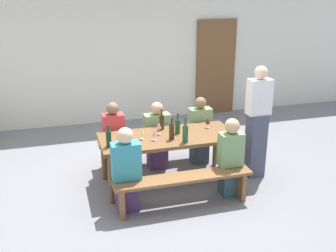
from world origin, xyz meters
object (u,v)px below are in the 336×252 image
object	(u,v)px
tasting_table	(168,141)
seated_guest_far_0	(114,140)
wine_bottle_0	(185,133)
wine_glass_1	(208,121)
wooden_door	(216,68)
bench_far	(156,143)
wine_glass_3	(154,133)
wine_bottle_3	(172,131)
seated_guest_far_1	(157,137)
wine_glass_0	(142,131)
wine_bottle_2	(109,138)
wine_bottle_4	(162,122)
standing_host	(257,124)
seated_guest_far_2	(200,132)
wine_glass_2	(159,126)
seated_guest_near_0	(126,172)
seated_guest_near_1	(230,158)
bench_near	(183,183)
wine_bottle_1	(178,126)

from	to	relation	value
tasting_table	seated_guest_far_0	bearing A→B (deg)	140.53
wine_bottle_0	wine_glass_1	size ratio (longest dim) A/B	2.19
wooden_door	bench_far	bearing A→B (deg)	-130.89
wine_glass_3	wine_bottle_3	bearing A→B (deg)	-6.31
wine_bottle_0	seated_guest_far_1	size ratio (longest dim) A/B	0.32
wine_glass_0	wine_bottle_0	bearing A→B (deg)	-26.74
wine_glass_3	seated_guest_far_0	distance (m)	0.89
wine_bottle_2	wine_bottle_4	xyz separation A→B (m)	(0.87, 0.47, 0.00)
wine_bottle_4	standing_host	world-z (taller)	standing_host
seated_guest_far_2	wine_glass_2	bearing A→B (deg)	-59.84
seated_guest_far_0	standing_host	bearing A→B (deg)	71.16
wine_bottle_3	wine_glass_2	size ratio (longest dim) A/B	1.69
wine_bottle_2	seated_guest_far_0	bearing A→B (deg)	76.67
seated_guest_far_2	wine_bottle_2	bearing A→B (deg)	-64.76
bench_far	seated_guest_far_1	xyz separation A→B (m)	(-0.01, -0.15, 0.16)
wine_glass_1	seated_guest_near_0	world-z (taller)	seated_guest_near_0
wooden_door	tasting_table	distance (m)	3.64
seated_guest_near_1	seated_guest_far_0	xyz separation A→B (m)	(-1.43, 1.16, -0.00)
wine_glass_0	wine_bottle_3	bearing A→B (deg)	-16.79
wine_bottle_3	wine_glass_2	world-z (taller)	wine_bottle_3
wine_bottle_3	seated_guest_near_1	world-z (taller)	seated_guest_near_1
seated_guest_near_0	seated_guest_far_0	bearing A→B (deg)	-1.21
tasting_table	wine_glass_3	bearing A→B (deg)	-152.85
bench_far	wine_glass_0	xyz separation A→B (m)	(-0.39, -0.75, 0.51)
standing_host	bench_near	bearing A→B (deg)	23.96
wine_glass_2	wine_bottle_3	bearing A→B (deg)	-63.79
wine_glass_0	wine_glass_2	distance (m)	0.31
wooden_door	wine_bottle_2	world-z (taller)	wooden_door
standing_host	bench_far	bearing A→B (deg)	-32.13
wine_bottle_4	seated_guest_far_2	bearing A→B (deg)	21.02
tasting_table	seated_guest_far_2	distance (m)	0.93
tasting_table	wine_bottle_1	bearing A→B (deg)	21.31
wooden_door	bench_near	distance (m)	4.31
wine_bottle_2	seated_guest_near_1	xyz separation A→B (m)	(1.61, -0.41, -0.32)
wine_bottle_1	wine_glass_2	size ratio (longest dim) A/B	1.61
seated_guest_near_0	seated_guest_far_2	bearing A→B (deg)	-51.20
bench_far	seated_guest_far_1	bearing A→B (deg)	-94.66
wine_glass_3	tasting_table	bearing A→B (deg)	27.15
seated_guest_far_2	wine_bottle_0	bearing A→B (deg)	-32.03
wine_bottle_0	seated_guest_far_1	xyz separation A→B (m)	(-0.17, 0.88, -0.37)
wine_bottle_1	seated_guest_near_0	world-z (taller)	seated_guest_near_0
wine_glass_0	seated_guest_far_2	bearing A→B (deg)	28.78
bench_near	seated_guest_near_1	xyz separation A→B (m)	(0.73, 0.15, 0.20)
bench_far	standing_host	world-z (taller)	standing_host
wine_bottle_2	wine_glass_2	size ratio (longest dim) A/B	1.64
tasting_table	wine_glass_1	bearing A→B (deg)	12.90
bench_near	seated_guest_far_0	bearing A→B (deg)	118.25
bench_far	wine_bottle_1	xyz separation A→B (m)	(0.16, -0.66, 0.51)
wooden_door	tasting_table	bearing A→B (deg)	-123.34
bench_far	seated_guest_far_2	world-z (taller)	seated_guest_far_2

